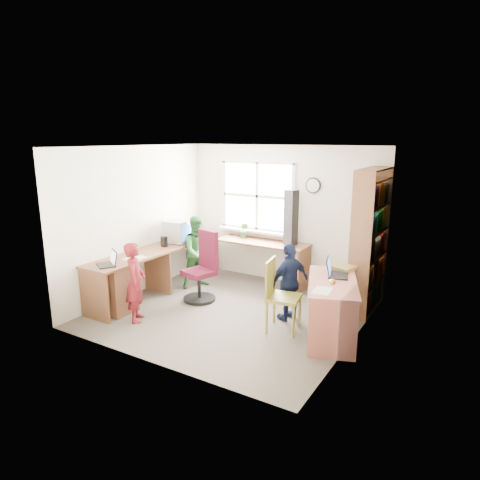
{
  "coord_description": "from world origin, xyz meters",
  "views": [
    {
      "loc": [
        3.15,
        -4.99,
        2.52
      ],
      "look_at": [
        0.0,
        0.25,
        1.05
      ],
      "focal_mm": 32.0,
      "sensor_mm": 36.0,
      "label": 1
    }
  ],
  "objects_px": {
    "right_desk": "(332,296)",
    "swivel_chair": "(203,271)",
    "wooden_chair": "(278,292)",
    "potted_plant": "(244,230)",
    "person_navy": "(290,282)",
    "person_red": "(135,282)",
    "laptop_right": "(334,272)",
    "cd_tower": "(291,218)",
    "laptop_left": "(109,262)",
    "bookshelf": "(369,244)",
    "person_green": "(199,252)",
    "l_desk": "(150,274)",
    "crt_monitor": "(177,232)"
  },
  "relations": [
    {
      "from": "right_desk",
      "to": "swivel_chair",
      "type": "xyz_separation_m",
      "value": [
        -2.18,
        0.2,
        -0.07
      ]
    },
    {
      "from": "swivel_chair",
      "to": "wooden_chair",
      "type": "distance_m",
      "value": 1.56
    },
    {
      "from": "potted_plant",
      "to": "right_desk",
      "type": "bearing_deg",
      "value": -34.14
    },
    {
      "from": "wooden_chair",
      "to": "person_navy",
      "type": "height_order",
      "value": "person_navy"
    },
    {
      "from": "swivel_chair",
      "to": "person_red",
      "type": "bearing_deg",
      "value": -90.83
    },
    {
      "from": "laptop_right",
      "to": "cd_tower",
      "type": "bearing_deg",
      "value": 28.42
    },
    {
      "from": "laptop_left",
      "to": "cd_tower",
      "type": "xyz_separation_m",
      "value": [
        1.71,
        2.42,
        0.42
      ]
    },
    {
      "from": "bookshelf",
      "to": "wooden_chair",
      "type": "bearing_deg",
      "value": -121.17
    },
    {
      "from": "swivel_chair",
      "to": "cd_tower",
      "type": "bearing_deg",
      "value": 67.94
    },
    {
      "from": "right_desk",
      "to": "wooden_chair",
      "type": "relative_size",
      "value": 1.47
    },
    {
      "from": "wooden_chair",
      "to": "cd_tower",
      "type": "relative_size",
      "value": 1.04
    },
    {
      "from": "person_green",
      "to": "person_navy",
      "type": "relative_size",
      "value": 1.12
    },
    {
      "from": "bookshelf",
      "to": "cd_tower",
      "type": "height_order",
      "value": "bookshelf"
    },
    {
      "from": "cd_tower",
      "to": "person_navy",
      "type": "xyz_separation_m",
      "value": [
        0.56,
        -1.24,
        -0.66
      ]
    },
    {
      "from": "laptop_left",
      "to": "cd_tower",
      "type": "distance_m",
      "value": 3.0
    },
    {
      "from": "person_navy",
      "to": "l_desk",
      "type": "bearing_deg",
      "value": -53.27
    },
    {
      "from": "swivel_chair",
      "to": "crt_monitor",
      "type": "relative_size",
      "value": 2.64
    },
    {
      "from": "crt_monitor",
      "to": "person_red",
      "type": "relative_size",
      "value": 0.37
    },
    {
      "from": "wooden_chair",
      "to": "person_navy",
      "type": "distance_m",
      "value": 0.38
    },
    {
      "from": "crt_monitor",
      "to": "cd_tower",
      "type": "xyz_separation_m",
      "value": [
        1.73,
        0.87,
        0.27
      ]
    },
    {
      "from": "bookshelf",
      "to": "person_green",
      "type": "distance_m",
      "value": 2.81
    },
    {
      "from": "bookshelf",
      "to": "potted_plant",
      "type": "height_order",
      "value": "bookshelf"
    },
    {
      "from": "wooden_chair",
      "to": "crt_monitor",
      "type": "distance_m",
      "value": 2.47
    },
    {
      "from": "bookshelf",
      "to": "wooden_chair",
      "type": "relative_size",
      "value": 2.17
    },
    {
      "from": "potted_plant",
      "to": "person_red",
      "type": "height_order",
      "value": "person_red"
    },
    {
      "from": "l_desk",
      "to": "right_desk",
      "type": "relative_size",
      "value": 2.07
    },
    {
      "from": "cd_tower",
      "to": "person_green",
      "type": "xyz_separation_m",
      "value": [
        -1.35,
        -0.78,
        -0.6
      ]
    },
    {
      "from": "wooden_chair",
      "to": "crt_monitor",
      "type": "bearing_deg",
      "value": 151.28
    },
    {
      "from": "right_desk",
      "to": "laptop_right",
      "type": "relative_size",
      "value": 3.51
    },
    {
      "from": "laptop_right",
      "to": "l_desk",
      "type": "bearing_deg",
      "value": 85.03
    },
    {
      "from": "right_desk",
      "to": "bookshelf",
      "type": "distance_m",
      "value": 1.26
    },
    {
      "from": "l_desk",
      "to": "person_red",
      "type": "xyz_separation_m",
      "value": [
        0.32,
        -0.63,
        0.11
      ]
    },
    {
      "from": "wooden_chair",
      "to": "person_navy",
      "type": "bearing_deg",
      "value": 81.2
    },
    {
      "from": "l_desk",
      "to": "person_navy",
      "type": "xyz_separation_m",
      "value": [
        2.13,
        0.51,
        0.1
      ]
    },
    {
      "from": "person_green",
      "to": "right_desk",
      "type": "bearing_deg",
      "value": -75.19
    },
    {
      "from": "potted_plant",
      "to": "crt_monitor",
      "type": "bearing_deg",
      "value": -132.04
    },
    {
      "from": "crt_monitor",
      "to": "laptop_left",
      "type": "bearing_deg",
      "value": -93.53
    },
    {
      "from": "laptop_left",
      "to": "person_green",
      "type": "xyz_separation_m",
      "value": [
        0.36,
        1.64,
        -0.18
      ]
    },
    {
      "from": "wooden_chair",
      "to": "potted_plant",
      "type": "xyz_separation_m",
      "value": [
        -1.5,
        1.65,
        0.37
      ]
    },
    {
      "from": "laptop_left",
      "to": "person_green",
      "type": "distance_m",
      "value": 1.69
    },
    {
      "from": "right_desk",
      "to": "bookshelf",
      "type": "bearing_deg",
      "value": 62.57
    },
    {
      "from": "swivel_chair",
      "to": "laptop_right",
      "type": "bearing_deg",
      "value": 15.38
    },
    {
      "from": "right_desk",
      "to": "laptop_left",
      "type": "bearing_deg",
      "value": 177.62
    },
    {
      "from": "laptop_right",
      "to": "potted_plant",
      "type": "height_order",
      "value": "potted_plant"
    },
    {
      "from": "cd_tower",
      "to": "person_navy",
      "type": "distance_m",
      "value": 1.52
    },
    {
      "from": "person_red",
      "to": "laptop_right",
      "type": "bearing_deg",
      "value": -99.1
    },
    {
      "from": "swivel_chair",
      "to": "laptop_right",
      "type": "relative_size",
      "value": 2.71
    },
    {
      "from": "crt_monitor",
      "to": "person_green",
      "type": "xyz_separation_m",
      "value": [
        0.38,
        0.09,
        -0.33
      ]
    },
    {
      "from": "bookshelf",
      "to": "person_red",
      "type": "height_order",
      "value": "bookshelf"
    },
    {
      "from": "right_desk",
      "to": "swivel_chair",
      "type": "relative_size",
      "value": 1.29
    }
  ]
}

